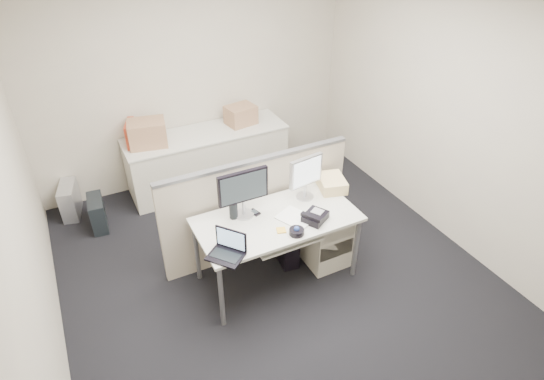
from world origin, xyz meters
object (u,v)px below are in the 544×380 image
laptop (225,247)px  desk (277,224)px  desk_phone (315,217)px  monitor_main (243,194)px

laptop → desk: bearing=75.3°
laptop → desk_phone: bearing=57.2°
monitor_main → desk_phone: (0.55, -0.36, -0.20)m
monitor_main → laptop: bearing=-128.7°
desk_phone → desk: bearing=118.6°
monitor_main → laptop: monitor_main is taller
desk → laptop: (-0.62, -0.28, 0.17)m
desk → desk_phone: desk_phone is taller
desk_phone → laptop: bearing=155.8°
monitor_main → laptop: 0.60m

